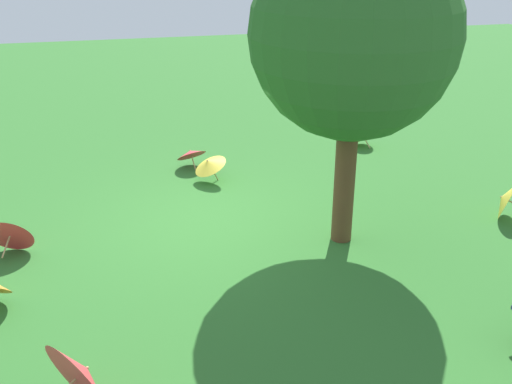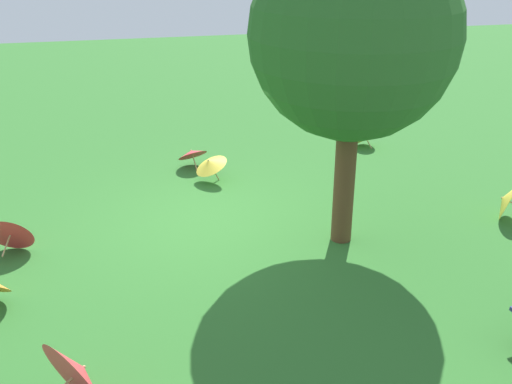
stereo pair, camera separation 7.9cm
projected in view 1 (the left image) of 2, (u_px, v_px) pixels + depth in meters
The scene contains 8 objects.
ground at pixel (221, 223), 9.92m from camera, with size 40.00×40.00×0.00m, color #2D6B28.
shade_tree at pixel (354, 36), 8.13m from camera, with size 2.96×2.96×4.66m.
parasol_red_0 at pixel (191, 153), 12.15m from camera, with size 0.77×0.74×0.52m.
parasol_red_1 at pixel (11, 233), 8.83m from camera, with size 0.82×0.70×0.70m.
parasol_yellow_0 at pixel (363, 135), 13.42m from camera, with size 0.73×0.69×0.48m.
parasol_yellow_1 at pixel (505, 199), 9.92m from camera, with size 0.76×0.75×0.73m.
parasol_red_2 at pixel (81, 373), 5.85m from camera, with size 0.86×0.96×0.89m.
parasol_yellow_2 at pixel (209, 163), 11.39m from camera, with size 0.81×0.81×0.60m.
Camera 1 is at (1.63, 8.75, 4.44)m, focal length 41.32 mm.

